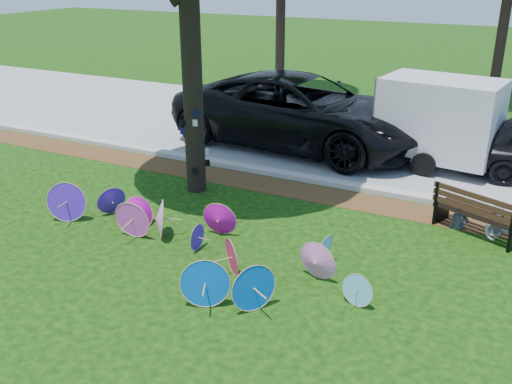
# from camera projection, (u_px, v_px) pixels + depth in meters

# --- Properties ---
(ground) EXTENTS (90.00, 90.00, 0.00)m
(ground) POSITION_uv_depth(u_px,v_px,m) (176.00, 276.00, 9.62)
(ground) COLOR black
(ground) RESTS_ON ground
(mulch_strip) EXTENTS (90.00, 1.00, 0.01)m
(mulch_strip) POSITION_uv_depth(u_px,v_px,m) (285.00, 188.00, 13.34)
(mulch_strip) COLOR #472D16
(mulch_strip) RESTS_ON ground
(curb) EXTENTS (90.00, 0.30, 0.12)m
(curb) POSITION_uv_depth(u_px,v_px,m) (297.00, 176.00, 13.89)
(curb) COLOR #B7B5AD
(curb) RESTS_ON ground
(street) EXTENTS (90.00, 8.00, 0.01)m
(street) POSITION_uv_depth(u_px,v_px,m) (351.00, 136.00, 17.34)
(street) COLOR gray
(street) RESTS_ON ground
(parasol_pile) EXTENTS (6.95, 2.59, 0.84)m
(parasol_pile) POSITION_uv_depth(u_px,v_px,m) (187.00, 236.00, 10.23)
(parasol_pile) COLOR #C90CA6
(parasol_pile) RESTS_ON ground
(black_van) EXTENTS (7.50, 3.95, 2.01)m
(black_van) POSITION_uv_depth(u_px,v_px,m) (300.00, 112.00, 16.03)
(black_van) COLOR black
(black_van) RESTS_ON ground
(cargo_trailer) EXTENTS (3.00, 2.10, 2.56)m
(cargo_trailer) POSITION_uv_depth(u_px,v_px,m) (440.00, 118.00, 14.31)
(cargo_trailer) COLOR silver
(cargo_trailer) RESTS_ON ground
(park_bench) EXTENTS (1.87, 1.28, 0.91)m
(park_bench) POSITION_uv_depth(u_px,v_px,m) (480.00, 212.00, 10.95)
(park_bench) COLOR black
(park_bench) RESTS_ON ground
(person_left) EXTENTS (0.40, 0.29, 1.00)m
(person_left) POSITION_uv_depth(u_px,v_px,m) (462.00, 206.00, 11.13)
(person_left) COLOR #36394A
(person_left) RESTS_ON ground
(person_right) EXTENTS (0.69, 0.60, 1.22)m
(person_right) POSITION_uv_depth(u_px,v_px,m) (501.00, 207.00, 10.79)
(person_right) COLOR silver
(person_right) RESTS_ON ground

